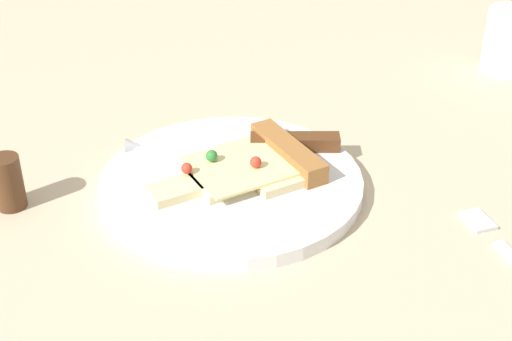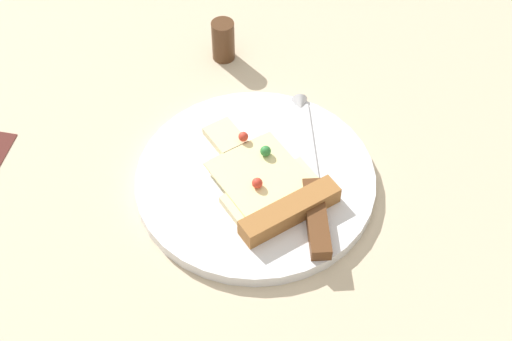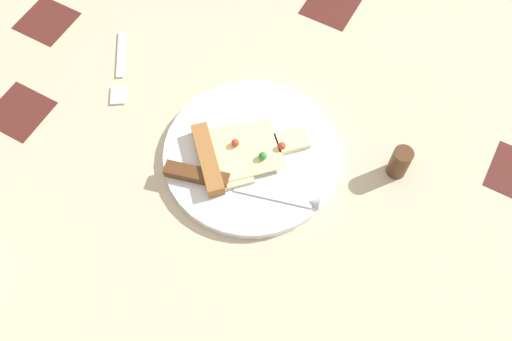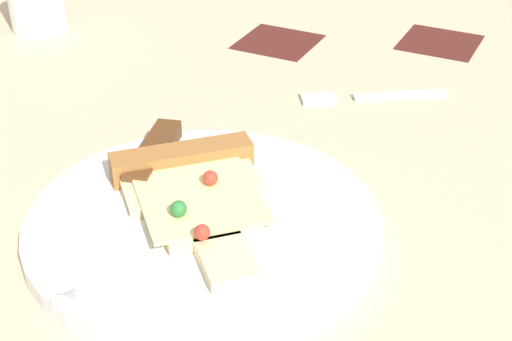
{
  "view_description": "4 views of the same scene",
  "coord_description": "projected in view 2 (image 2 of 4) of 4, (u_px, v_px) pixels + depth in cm",
  "views": [
    {
      "loc": [
        -65.15,
        -10.84,
        44.01
      ],
      "look_at": [
        -1.61,
        6.1,
        3.44
      ],
      "focal_mm": 53.06,
      "sensor_mm": 36.0,
      "label": 1
    },
    {
      "loc": [
        10.37,
        -44.7,
        68.32
      ],
      "look_at": [
        -0.42,
        7.94,
        3.89
      ],
      "focal_mm": 52.56,
      "sensor_mm": 36.0,
      "label": 2
    },
    {
      "loc": [
        35.97,
        30.08,
        76.97
      ],
      "look_at": [
        2.41,
        11.53,
        2.89
      ],
      "focal_mm": 38.8,
      "sensor_mm": 36.0,
      "label": 3
    },
    {
      "loc": [
        -25.72,
        50.4,
        35.67
      ],
      "look_at": [
        -3.47,
        5.39,
        4.44
      ],
      "focal_mm": 53.25,
      "sensor_mm": 36.0,
      "label": 4
    }
  ],
  "objects": [
    {
      "name": "ground_plane",
      "position": [
        245.0,
        256.0,
        0.83
      ],
      "size": [
        155.37,
        155.37,
        3.0
      ],
      "color": "#C6B293",
      "rests_on": "ground"
    },
    {
      "name": "pizza_slice",
      "position": [
        268.0,
        186.0,
        0.84
      ],
      "size": [
        17.74,
        17.9,
        2.57
      ],
      "rotation": [
        0.0,
        0.0,
        0.77
      ],
      "color": "beige",
      "rests_on": "plate"
    },
    {
      "name": "plate",
      "position": [
        255.0,
        180.0,
        0.87
      ],
      "size": [
        27.85,
        27.85,
        1.53
      ],
      "primitive_type": "cylinder",
      "color": "silver",
      "rests_on": "ground_plane"
    },
    {
      "name": "pepper_shaker",
      "position": [
        223.0,
        40.0,
        1.0
      ],
      "size": [
        3.05,
        3.05,
        5.77
      ],
      "primitive_type": "cylinder",
      "color": "#4C2D19",
      "rests_on": "ground_plane"
    },
    {
      "name": "knife",
      "position": [
        312.0,
        187.0,
        0.85
      ],
      "size": [
        8.23,
        23.73,
        2.45
      ],
      "rotation": [
        0.0,
        0.0,
        0.26
      ],
      "color": "silver",
      "rests_on": "plate"
    }
  ]
}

